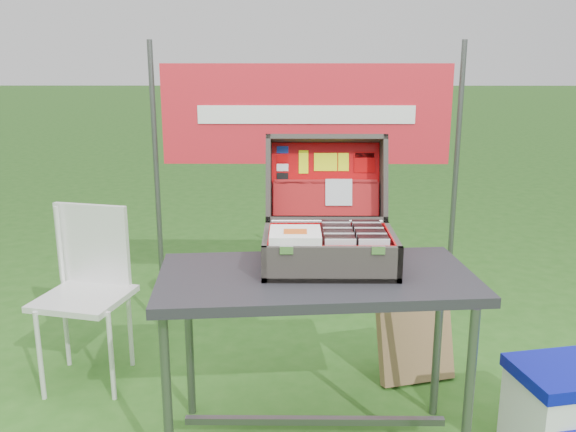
{
  "coord_description": "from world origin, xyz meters",
  "views": [
    {
      "loc": [
        -0.07,
        -2.31,
        1.58
      ],
      "look_at": [
        -0.09,
        0.1,
        0.97
      ],
      "focal_mm": 38.0,
      "sensor_mm": 36.0,
      "label": 1
    }
  ],
  "objects_px": {
    "table": "(315,363)",
    "cooler": "(568,411)",
    "suitcase": "(329,205)",
    "chair": "(84,300)",
    "cardboard_box": "(415,342)"
  },
  "relations": [
    {
      "from": "table",
      "to": "cardboard_box",
      "type": "height_order",
      "value": "table"
    },
    {
      "from": "suitcase",
      "to": "cardboard_box",
      "type": "relative_size",
      "value": 1.33
    },
    {
      "from": "chair",
      "to": "cardboard_box",
      "type": "height_order",
      "value": "chair"
    },
    {
      "from": "table",
      "to": "suitcase",
      "type": "relative_size",
      "value": 2.3
    },
    {
      "from": "chair",
      "to": "cooler",
      "type": "bearing_deg",
      "value": -1.5
    },
    {
      "from": "cooler",
      "to": "chair",
      "type": "bearing_deg",
      "value": 153.56
    },
    {
      "from": "cardboard_box",
      "to": "cooler",
      "type": "bearing_deg",
      "value": -66.29
    },
    {
      "from": "chair",
      "to": "suitcase",
      "type": "bearing_deg",
      "value": -5.2
    },
    {
      "from": "table",
      "to": "cooler",
      "type": "xyz_separation_m",
      "value": [
        1.04,
        -0.04,
        -0.19
      ]
    },
    {
      "from": "cooler",
      "to": "suitcase",
      "type": "bearing_deg",
      "value": 158.18
    },
    {
      "from": "suitcase",
      "to": "cooler",
      "type": "distance_m",
      "value": 1.29
    },
    {
      "from": "table",
      "to": "cardboard_box",
      "type": "distance_m",
      "value": 0.8
    },
    {
      "from": "suitcase",
      "to": "cooler",
      "type": "bearing_deg",
      "value": -10.15
    },
    {
      "from": "table",
      "to": "suitcase",
      "type": "xyz_separation_m",
      "value": [
        0.05,
        0.14,
        0.63
      ]
    },
    {
      "from": "table",
      "to": "cooler",
      "type": "bearing_deg",
      "value": -7.28
    }
  ]
}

